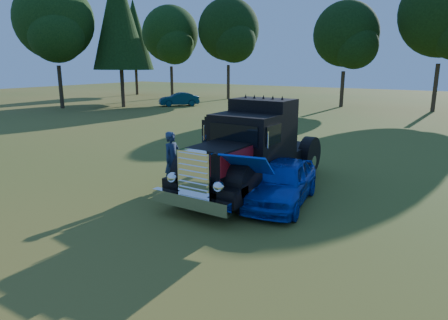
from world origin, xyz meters
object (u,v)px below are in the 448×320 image
spectator_near (172,160)px  hotrod_coupe (282,182)px  distant_teal_car (179,99)px  spectator_far (208,159)px  diamond_t_truck (250,153)px

spectator_near → hotrod_coupe: bearing=-79.3°
distant_teal_car → spectator_near: bearing=-10.1°
hotrod_coupe → spectator_far: 3.13m
diamond_t_truck → spectator_near: 2.65m
hotrod_coupe → spectator_near: bearing=-171.3°
diamond_t_truck → distant_teal_car: bearing=133.9°
diamond_t_truck → spectator_far: 1.65m
spectator_near → distant_teal_car: (-16.92, 21.29, -0.33)m
hotrod_coupe → distant_teal_car: bearing=135.0°
diamond_t_truck → hotrod_coupe: size_ratio=1.65×
diamond_t_truck → spectator_far: bearing=-173.3°
hotrod_coupe → spectator_far: hotrod_coupe is taller
spectator_far → distant_teal_car: spectator_far is taller
spectator_near → distant_teal_car: bearing=40.5°
spectator_near → spectator_far: 1.30m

